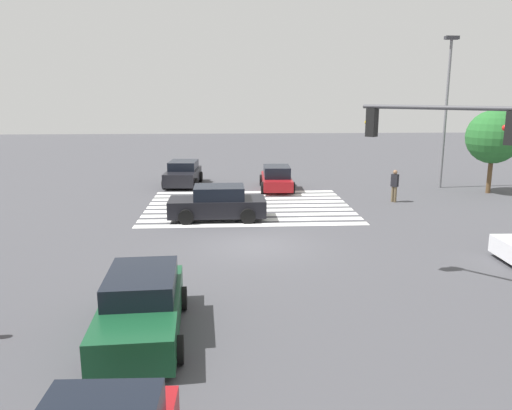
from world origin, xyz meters
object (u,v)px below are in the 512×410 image
object	(u,v)px
street_light_pole_b	(447,100)
tree_corner_b	(493,137)
car_2	(183,174)
car_5	(218,203)
car_0	(142,306)
pedestrian	(395,184)
traffic_signal_mast	(503,160)
car_6	(277,178)

from	to	relation	value
street_light_pole_b	tree_corner_b	world-z (taller)	street_light_pole_b
car_2	car_5	distance (m)	9.33
car_0	pedestrian	distance (m)	18.14
traffic_signal_mast	car_5	xyz separation A→B (m)	(7.46, -10.23, -3.27)
tree_corner_b	car_5	bearing A→B (deg)	19.00
car_0	car_2	bearing A→B (deg)	179.06
traffic_signal_mast	pedestrian	distance (m)	13.90
car_5	pedestrian	distance (m)	9.86
car_2	car_6	size ratio (longest dim) A/B	0.99
car_2	pedestrian	distance (m)	13.06
car_5	pedestrian	xyz separation A→B (m)	(-9.33, -3.20, 0.24)
street_light_pole_b	car_5	bearing A→B (deg)	28.09
car_5	street_light_pole_b	distance (m)	16.05
car_6	tree_corner_b	xyz separation A→B (m)	(-12.26, 1.76, 2.58)
street_light_pole_b	car_2	bearing A→B (deg)	-6.36
traffic_signal_mast	car_0	bearing A→B (deg)	51.59
car_2	pedestrian	bearing A→B (deg)	67.28
pedestrian	tree_corner_b	bearing A→B (deg)	155.18
car_6	pedestrian	world-z (taller)	pedestrian
car_2	traffic_signal_mast	bearing A→B (deg)	30.78
car_0	car_6	bearing A→B (deg)	161.72
traffic_signal_mast	street_light_pole_b	world-z (taller)	street_light_pole_b
car_6	pedestrian	xyz separation A→B (m)	(-5.92, 3.94, 0.29)
car_2	tree_corner_b	xyz separation A→B (m)	(-18.02, 3.63, 2.53)
traffic_signal_mast	pedestrian	bearing A→B (deg)	-52.90
car_0	street_light_pole_b	xyz separation A→B (m)	(-15.17, -18.53, 4.59)
traffic_signal_mast	tree_corner_b	xyz separation A→B (m)	(-8.20, -15.63, -0.74)
car_2	tree_corner_b	world-z (taller)	tree_corner_b
car_6	pedestrian	distance (m)	7.12
car_2	pedestrian	size ratio (longest dim) A/B	2.52
street_light_pole_b	car_6	bearing A→B (deg)	0.56
car_5	tree_corner_b	distance (m)	16.76
street_light_pole_b	pedestrian	bearing A→B (deg)	43.56
car_0	car_6	world-z (taller)	car_0
traffic_signal_mast	tree_corner_b	size ratio (longest dim) A/B	1.15
car_2	pedestrian	xyz separation A→B (m)	(-11.69, 5.82, 0.25)
car_0	car_2	xyz separation A→B (m)	(0.77, -20.30, 0.02)
car_0	pedestrian	xyz separation A→B (m)	(-10.91, -14.48, 0.27)
car_5	car_6	xyz separation A→B (m)	(-3.41, -7.15, -0.05)
traffic_signal_mast	car_2	bearing A→B (deg)	-17.98
pedestrian	tree_corner_b	world-z (taller)	tree_corner_b
traffic_signal_mast	street_light_pole_b	distance (m)	18.57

